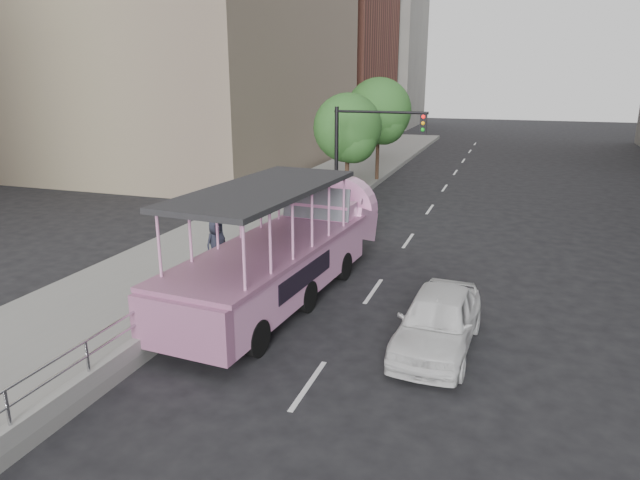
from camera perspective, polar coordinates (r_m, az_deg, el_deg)
ground at (r=14.91m, az=-2.16°, el=-9.97°), size 160.00×160.00×0.00m
sidewalk at (r=25.66m, az=-6.16°, el=1.62°), size 5.50×80.00×0.30m
kerb_wall at (r=17.61m, az=-9.36°, el=-4.27°), size 0.24×30.00×0.36m
guardrail at (r=17.39m, az=-9.46°, el=-2.22°), size 0.07×22.00×0.71m
duck_boat at (r=17.64m, az=-3.18°, el=-1.09°), size 3.44×11.02×3.60m
car at (r=14.47m, az=11.70°, el=-7.88°), size 2.01×4.51×1.51m
pedestrian_far at (r=19.18m, az=-10.31°, el=-0.46°), size 0.85×0.99×1.72m
parking_sign at (r=21.82m, az=-1.43°, el=3.69°), size 0.28×0.63×2.97m
traffic_signal at (r=26.00m, az=4.21°, el=9.37°), size 4.20×0.32×5.20m
street_tree_near at (r=29.67m, az=2.92°, el=10.86°), size 3.52×3.52×5.72m
street_tree_far at (r=35.38m, az=6.01°, el=12.45°), size 3.97×3.97×6.45m
midrise_brick at (r=64.96m, az=-1.93°, el=21.89°), size 18.00×16.00×26.00m
midrise_stone_b at (r=79.34m, az=3.85°, el=18.66°), size 16.00×14.00×20.00m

